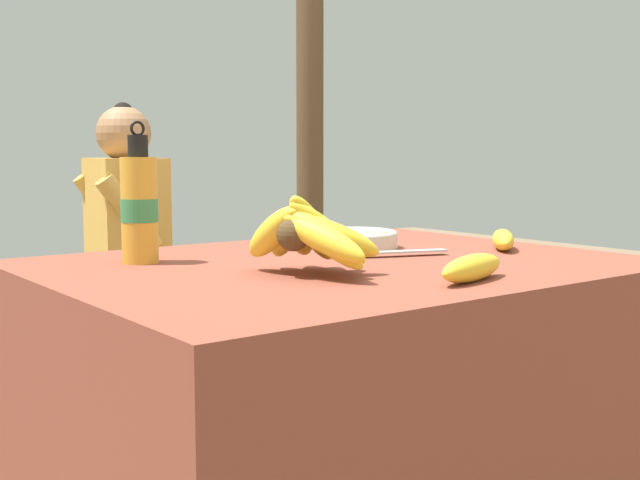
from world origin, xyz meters
TOP-DOWN VIEW (x-y plane):
  - market_counter at (0.00, 0.00)m, footprint 1.15×0.91m
  - banana_bunch_ripe at (-0.16, -0.11)m, footprint 0.19×0.30m
  - serving_bowl at (0.17, 0.16)m, footprint 0.20×0.20m
  - water_bottle at (-0.33, 0.23)m, footprint 0.07×0.07m
  - loose_banana_front at (0.02, -0.33)m, footprint 0.20×0.10m
  - loose_banana_side at (0.42, -0.07)m, footprint 0.16×0.16m
  - knife at (0.11, -0.00)m, footprint 0.23×0.10m
  - wooden_bench at (-0.05, 1.22)m, footprint 1.43×0.32m
  - seated_vendor at (0.02, 1.19)m, footprint 0.44×0.41m
  - support_post_far at (1.01, 1.45)m, footprint 0.11×0.11m

SIDE VIEW (x-z plane):
  - wooden_bench at x=-0.05m, z-range 0.14..0.54m
  - market_counter at x=0.00m, z-range 0.00..0.71m
  - seated_vendor at x=0.02m, z-range 0.08..1.16m
  - knife at x=0.11m, z-range 0.71..0.73m
  - loose_banana_front at x=0.02m, z-range 0.71..0.76m
  - loose_banana_side at x=0.42m, z-range 0.71..0.76m
  - serving_bowl at x=0.17m, z-range 0.71..0.75m
  - banana_bunch_ripe at x=-0.16m, z-range 0.70..0.86m
  - water_bottle at x=-0.33m, z-range 0.68..0.96m
  - support_post_far at x=1.01m, z-range 0.00..2.63m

